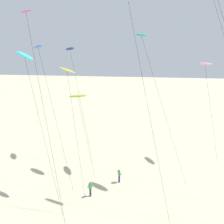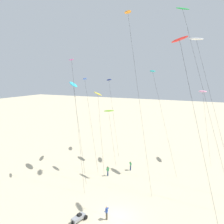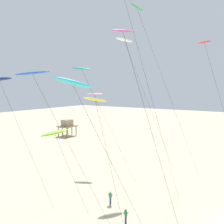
# 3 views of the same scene
# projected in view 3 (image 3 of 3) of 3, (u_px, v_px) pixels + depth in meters

# --- Properties ---
(kite_cyan) EXTENTS (6.71, 6.10, 15.43)m
(kite_cyan) POSITION_uv_depth(u_px,v_px,m) (73.00, 83.00, 17.88)
(kite_cyan) COLOR #33BFE0
(kite_cyan) RESTS_ON ground
(kite_teal) EXTENTS (7.03, 6.98, 17.39)m
(kite_teal) POSITION_uv_depth(u_px,v_px,m) (82.00, 70.00, 31.91)
(kite_teal) COLOR teal
(kite_teal) RESTS_ON ground
(kite_magenta) EXTENTS (5.28, 4.82, 18.81)m
(kite_magenta) POSITION_uv_depth(u_px,v_px,m) (126.00, 42.00, 17.57)
(kite_magenta) COLOR #D8339E
(kite_magenta) RESTS_ON ground
(kite_green) EXTENTS (9.42, 8.42, 26.39)m
(kite_green) POSITION_uv_depth(u_px,v_px,m) (139.00, 12.00, 32.85)
(kite_green) COLOR green
(kite_green) RESTS_ON ground
(kite_red) EXTENTS (6.91, 6.24, 20.56)m
(kite_red) POSITION_uv_depth(u_px,v_px,m) (205.00, 46.00, 29.42)
(kite_red) COLOR red
(kite_red) RESTS_ON ground
(kite_lime) EXTENTS (4.16, 3.49, 10.03)m
(kite_lime) POSITION_uv_depth(u_px,v_px,m) (55.00, 133.00, 24.83)
(kite_lime) COLOR #8CD833
(kite_lime) RESTS_ON ground
(kite_yellow) EXTENTS (3.38, 2.91, 13.68)m
(kite_yellow) POSITION_uv_depth(u_px,v_px,m) (96.00, 101.00, 22.08)
(kite_yellow) COLOR yellow
(kite_yellow) RESTS_ON ground
(kite_blue) EXTENTS (6.50, 6.37, 15.93)m
(kite_blue) POSITION_uv_depth(u_px,v_px,m) (33.00, 75.00, 19.85)
(kite_blue) COLOR blue
(kite_blue) RESTS_ON ground
(kite_navy) EXTENTS (5.12, 4.96, 15.71)m
(kite_navy) POSITION_uv_depth(u_px,v_px,m) (0.00, 80.00, 25.10)
(kite_navy) COLOR navy
(kite_navy) RESTS_ON ground
(kite_pink) EXTENTS (3.42, 3.68, 13.62)m
(kite_pink) POSITION_uv_depth(u_px,v_px,m) (95.00, 94.00, 41.62)
(kite_pink) COLOR pink
(kite_pink) RESTS_ON ground
(kite_white) EXTENTS (8.31, 7.64, 22.34)m
(kite_white) POSITION_uv_depth(u_px,v_px,m) (125.00, 41.00, 36.31)
(kite_white) COLOR white
(kite_white) RESTS_ON ground
(kite_flyer_middle) EXTENTS (0.71, 0.72, 1.67)m
(kite_flyer_middle) POSITION_uv_depth(u_px,v_px,m) (126.00, 216.00, 24.57)
(kite_flyer_middle) COLOR navy
(kite_flyer_middle) RESTS_ON ground
(kite_flyer_furthest) EXTENTS (0.67, 0.68, 1.67)m
(kite_flyer_furthest) POSITION_uv_depth(u_px,v_px,m) (110.00, 197.00, 28.73)
(kite_flyer_furthest) COLOR navy
(kite_flyer_furthest) RESTS_ON ground
(stilt_house) EXTENTS (5.07, 4.35, 4.96)m
(stilt_house) POSITION_uv_depth(u_px,v_px,m) (67.00, 124.00, 70.44)
(stilt_house) COLOR #846647
(stilt_house) RESTS_ON ground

